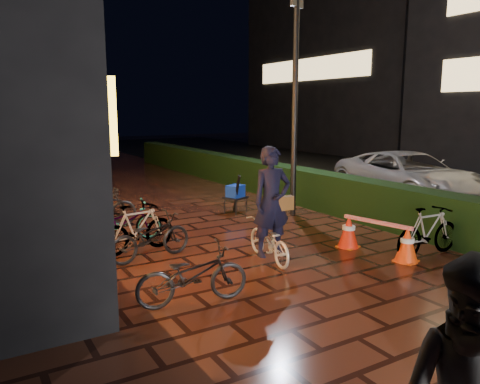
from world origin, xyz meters
TOP-DOWN VIEW (x-y plane):
  - ground at (0.00, 0.00)m, footprint 80.00×80.00m
  - asphalt_road at (9.00, 5.00)m, footprint 11.00×60.00m
  - hedge at (3.30, 8.00)m, footprint 0.70×20.00m
  - van at (6.44, 4.49)m, footprint 3.18×5.38m
  - far_buildings at (17.23, 9.61)m, footprint 9.08×31.00m
  - lamp_post_hedge at (2.21, 4.57)m, footprint 0.50×0.29m
  - lamp_post_sf at (-2.26, 7.35)m, footprint 0.45×0.20m
  - cyclist at (-0.42, 1.75)m, footprint 0.77×1.48m
  - traffic_barrier at (1.53, 1.11)m, footprint 0.69×1.60m
  - cart_assembly at (1.02, 5.44)m, footprint 0.70×0.75m
  - parked_bikes_storefront at (-2.31, 3.91)m, footprint 1.87×6.23m
  - parked_bikes_hedge at (2.33, -0.23)m, footprint 1.68×2.12m

SIDE VIEW (x-z plane):
  - ground at x=0.00m, z-range 0.00..0.00m
  - asphalt_road at x=9.00m, z-range 0.00..0.01m
  - traffic_barrier at x=1.53m, z-range 0.00..0.65m
  - parked_bikes_storefront at x=-2.31m, z-range -0.03..0.90m
  - parked_bikes_hedge at x=2.33m, z-range 0.00..0.93m
  - hedge at x=3.30m, z-range 0.00..1.00m
  - cart_assembly at x=1.02m, z-range 0.01..1.07m
  - van at x=6.44m, z-range 0.01..1.41m
  - cyclist at x=-0.42m, z-range -0.26..1.79m
  - lamp_post_sf at x=-2.26m, z-range 0.24..4.95m
  - lamp_post_hedge at x=2.21m, z-range 0.27..5.70m
  - far_buildings at x=17.23m, z-range -0.53..13.47m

